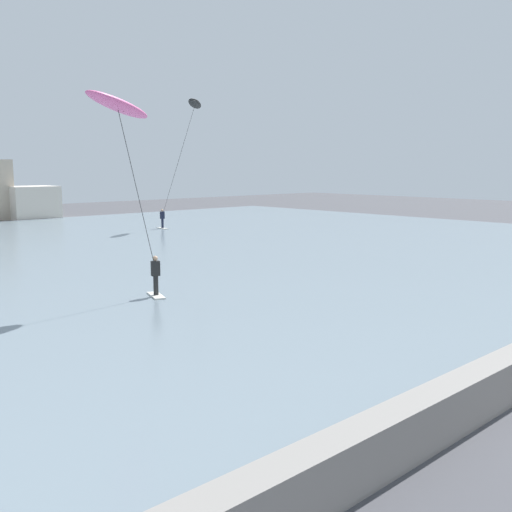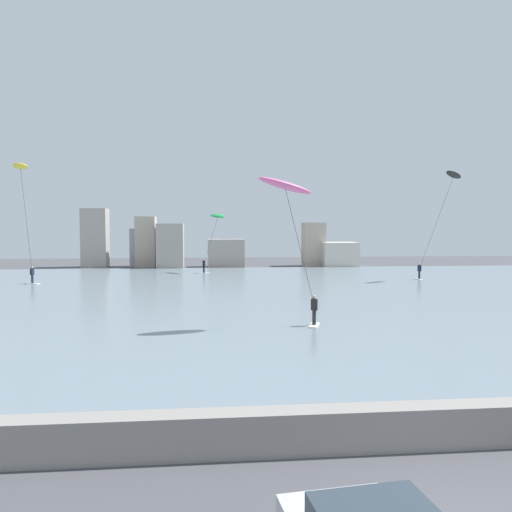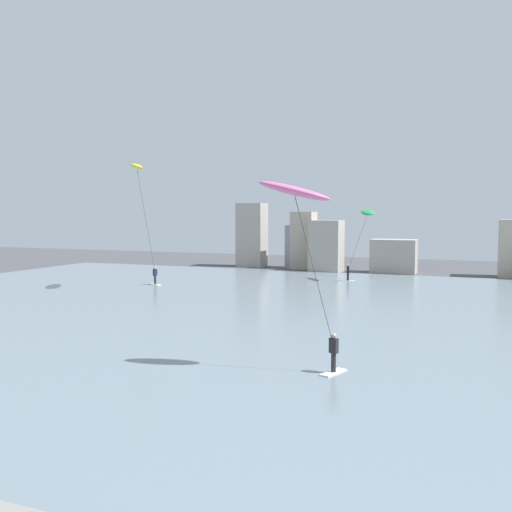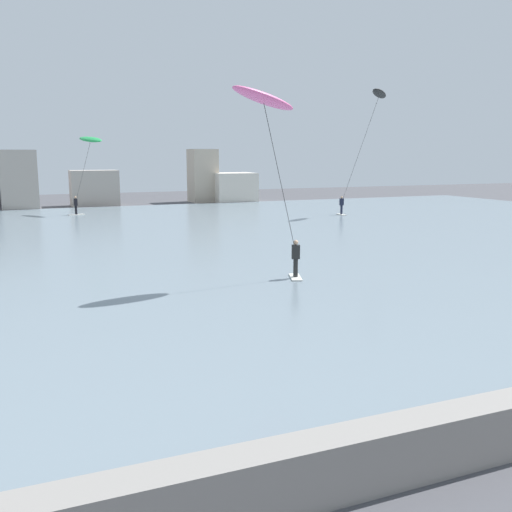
{
  "view_description": "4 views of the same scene",
  "coord_description": "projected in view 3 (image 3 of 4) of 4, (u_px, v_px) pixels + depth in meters",
  "views": [
    {
      "loc": [
        -12.67,
        -1.33,
        5.3
      ],
      "look_at": [
        -0.43,
        11.62,
        2.64
      ],
      "focal_mm": 42.28,
      "sensor_mm": 36.0,
      "label": 1
    },
    {
      "loc": [
        -4.88,
        -7.07,
        5.37
      ],
      "look_at": [
        -2.68,
        15.67,
        4.03
      ],
      "focal_mm": 34.84,
      "sensor_mm": 36.0,
      "label": 2
    },
    {
      "loc": [
        6.03,
        -3.24,
        6.6
      ],
      "look_at": [
        0.26,
        11.37,
        5.4
      ],
      "focal_mm": 39.32,
      "sensor_mm": 36.0,
      "label": 3
    },
    {
      "loc": [
        -10.09,
        -2.79,
        5.32
      ],
      "look_at": [
        -3.8,
        12.27,
        2.43
      ],
      "focal_mm": 40.15,
      "sensor_mm": 36.0,
      "label": 4
    }
  ],
  "objects": [
    {
      "name": "water_bay",
      "position": [
        369.0,
        320.0,
        34.51
      ],
      "size": [
        84.0,
        52.0,
        0.1
      ],
      "primitive_type": "cube",
      "color": "slate",
      "rests_on": "ground"
    },
    {
      "name": "kitesurfer_pink",
      "position": [
        299.0,
        209.0,
        22.62
      ],
      "size": [
        3.63,
        1.8,
        7.96
      ],
      "color": "silver",
      "rests_on": "water_bay"
    },
    {
      "name": "kitesurfer_green",
      "position": [
        366.0,
        219.0,
        53.39
      ],
      "size": [
        3.54,
        3.26,
        7.02
      ],
      "color": "silver",
      "rests_on": "water_bay"
    },
    {
      "name": "kitesurfer_yellow",
      "position": [
        138.0,
        177.0,
        47.34
      ],
      "size": [
        2.71,
        5.43,
        10.8
      ],
      "color": "silver",
      "rests_on": "water_bay"
    },
    {
      "name": "far_shore_buildings",
      "position": [
        366.0,
        247.0,
        63.19
      ],
      "size": [
        36.71,
        5.85,
        7.82
      ],
      "color": "#A89E93",
      "rests_on": "ground"
    }
  ]
}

